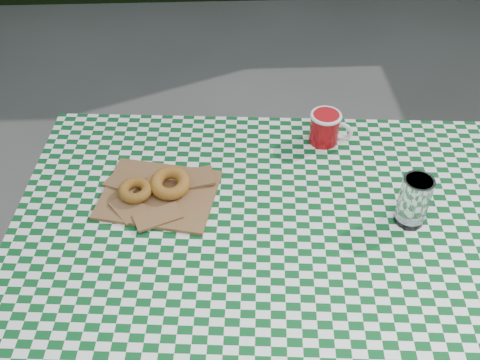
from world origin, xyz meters
The scene contains 7 objects.
table centered at (-0.04, -0.02, 0.38)m, with size 1.31×0.87×0.75m, color brown.
tablecloth centered at (-0.04, -0.02, 0.75)m, with size 1.33×0.89×0.01m, color #0B471D.
paper_bag centered at (-0.33, 0.09, 0.76)m, with size 0.30×0.24×0.02m, color brown.
bagel_front centered at (-0.39, 0.08, 0.79)m, with size 0.09×0.09×0.03m, color #9A6B1F.
bagel_back centered at (-0.30, 0.10, 0.79)m, with size 0.11×0.11×0.03m, color #A27521.
coffee_mug centered at (0.14, 0.30, 0.80)m, with size 0.17×0.17×0.10m, color #A00A10, non-canonical shape.
drinking_glass centered at (0.32, -0.03, 0.83)m, with size 0.08×0.08×0.14m, color white.
Camera 1 is at (-0.16, -1.03, 1.83)m, focal length 43.01 mm.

